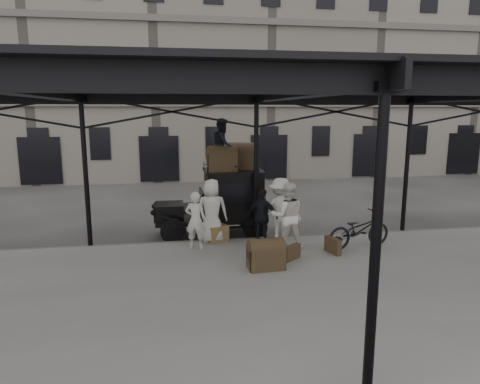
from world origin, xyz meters
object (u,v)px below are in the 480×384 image
(taxi, at_px, (224,199))
(porter_left, at_px, (196,220))
(steamer_trunk_platform, at_px, (266,256))
(bicycle, at_px, (359,230))
(steamer_trunk_roof_near, at_px, (222,161))
(porter_official, at_px, (263,216))

(taxi, height_order, porter_left, taxi)
(taxi, distance_m, steamer_trunk_platform, 3.81)
(bicycle, xyz_separation_m, steamer_trunk_roof_near, (-3.73, 2.20, 1.84))
(taxi, relative_size, bicycle, 1.80)
(taxi, bearing_deg, porter_official, -58.52)
(taxi, bearing_deg, steamer_trunk_roof_near, -108.07)
(taxi, relative_size, steamer_trunk_platform, 4.08)
(bicycle, bearing_deg, steamer_trunk_platform, 100.89)
(porter_official, height_order, bicycle, porter_official)
(steamer_trunk_roof_near, bearing_deg, steamer_trunk_platform, -81.99)
(taxi, xyz_separation_m, porter_official, (0.97, -1.59, -0.22))
(taxi, bearing_deg, steamer_trunk_platform, -80.75)
(taxi, relative_size, porter_official, 2.20)
(bicycle, bearing_deg, porter_official, 60.87)
(porter_left, height_order, bicycle, porter_left)
(taxi, xyz_separation_m, bicycle, (3.65, -2.45, -0.52))
(porter_left, height_order, steamer_trunk_roof_near, steamer_trunk_roof_near)
(porter_left, height_order, porter_official, porter_left)
(bicycle, distance_m, steamer_trunk_roof_near, 4.71)
(porter_official, relative_size, steamer_trunk_platform, 1.85)
(taxi, xyz_separation_m, steamer_trunk_roof_near, (-0.08, -0.25, 1.31))
(taxi, height_order, steamer_trunk_roof_near, steamer_trunk_roof_near)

